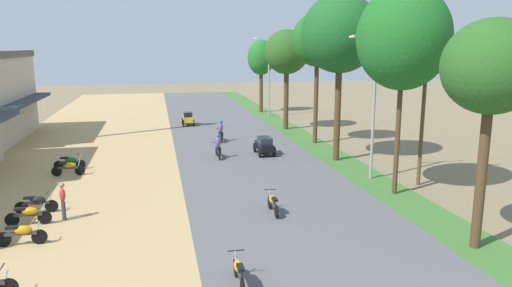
{
  "coord_description": "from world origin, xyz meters",
  "views": [
    {
      "loc": [
        -5.62,
        -5.81,
        7.24
      ],
      "look_at": [
        -0.08,
        20.74,
        1.71
      ],
      "focal_mm": 33.56,
      "sensor_mm": 36.0,
      "label": 1
    }
  ],
  "objects_px": {
    "median_tree_sixth": "(261,58)",
    "median_tree_third": "(340,34)",
    "median_tree_second": "(403,38)",
    "streetlamp_near": "(374,97)",
    "car_hatchback_yellow": "(188,118)",
    "streetlamp_mid": "(269,71)",
    "utility_pole_near": "(424,102)",
    "median_tree_nearest": "(492,69)",
    "motorbike_ahead_third": "(273,202)",
    "parked_motorbike_fifth": "(69,167)",
    "motorbike_ahead_second": "(239,270)",
    "motorbike_ahead_fifth": "(221,131)",
    "median_tree_fifth": "(287,53)",
    "parked_motorbike_fourth": "(37,202)",
    "pedestrian_on_shoulder": "(63,199)",
    "car_sedan_black": "(264,145)",
    "parked_motorbike_sixth": "(70,161)",
    "motorbike_ahead_fourth": "(218,146)",
    "parked_motorbike_second": "(22,233)",
    "median_tree_fourth": "(317,40)",
    "parked_motorbike_third": "(29,214)"
  },
  "relations": [
    {
      "from": "car_sedan_black",
      "to": "car_hatchback_yellow",
      "type": "xyz_separation_m",
      "value": [
        -4.22,
        13.28,
        0.01
      ]
    },
    {
      "from": "median_tree_third",
      "to": "motorbike_ahead_fifth",
      "type": "height_order",
      "value": "median_tree_third"
    },
    {
      "from": "parked_motorbike_sixth",
      "to": "motorbike_ahead_fifth",
      "type": "height_order",
      "value": "motorbike_ahead_fifth"
    },
    {
      "from": "motorbike_ahead_fifth",
      "to": "median_tree_fifth",
      "type": "bearing_deg",
      "value": 35.34
    },
    {
      "from": "median_tree_fifth",
      "to": "motorbike_ahead_third",
      "type": "relative_size",
      "value": 4.77
    },
    {
      "from": "parked_motorbike_fifth",
      "to": "median_tree_fourth",
      "type": "relative_size",
      "value": 0.19
    },
    {
      "from": "median_tree_sixth",
      "to": "car_hatchback_yellow",
      "type": "xyz_separation_m",
      "value": [
        -8.6,
        -7.73,
        -5.21
      ]
    },
    {
      "from": "median_tree_nearest",
      "to": "streetlamp_near",
      "type": "distance_m",
      "value": 9.55
    },
    {
      "from": "utility_pole_near",
      "to": "parked_motorbike_fifth",
      "type": "bearing_deg",
      "value": 163.45
    },
    {
      "from": "median_tree_sixth",
      "to": "motorbike_ahead_second",
      "type": "height_order",
      "value": "median_tree_sixth"
    },
    {
      "from": "median_tree_nearest",
      "to": "median_tree_second",
      "type": "distance_m",
      "value": 6.62
    },
    {
      "from": "streetlamp_near",
      "to": "motorbike_ahead_fourth",
      "type": "distance_m",
      "value": 10.72
    },
    {
      "from": "median_tree_third",
      "to": "median_tree_sixth",
      "type": "relative_size",
      "value": 1.31
    },
    {
      "from": "parked_motorbike_second",
      "to": "median_tree_fifth",
      "type": "distance_m",
      "value": 28.28
    },
    {
      "from": "median_tree_sixth",
      "to": "median_tree_third",
      "type": "bearing_deg",
      "value": -90.5
    },
    {
      "from": "median_tree_nearest",
      "to": "motorbike_ahead_third",
      "type": "bearing_deg",
      "value": 142.02
    },
    {
      "from": "median_tree_third",
      "to": "motorbike_ahead_second",
      "type": "xyz_separation_m",
      "value": [
        -8.91,
        -14.97,
        -7.38
      ]
    },
    {
      "from": "parked_motorbike_second",
      "to": "car_hatchback_yellow",
      "type": "height_order",
      "value": "car_hatchback_yellow"
    },
    {
      "from": "pedestrian_on_shoulder",
      "to": "median_tree_nearest",
      "type": "height_order",
      "value": "median_tree_nearest"
    },
    {
      "from": "streetlamp_mid",
      "to": "parked_motorbike_sixth",
      "type": "bearing_deg",
      "value": -130.91
    },
    {
      "from": "median_tree_second",
      "to": "streetlamp_near",
      "type": "height_order",
      "value": "median_tree_second"
    },
    {
      "from": "parked_motorbike_fourth",
      "to": "pedestrian_on_shoulder",
      "type": "bearing_deg",
      "value": -40.68
    },
    {
      "from": "median_tree_nearest",
      "to": "streetlamp_near",
      "type": "xyz_separation_m",
      "value": [
        0.27,
        9.36,
        -1.91
      ]
    },
    {
      "from": "median_tree_fifth",
      "to": "utility_pole_near",
      "type": "bearing_deg",
      "value": -82.52
    },
    {
      "from": "streetlamp_mid",
      "to": "utility_pole_near",
      "type": "distance_m",
      "value": 26.15
    },
    {
      "from": "median_tree_nearest",
      "to": "utility_pole_near",
      "type": "distance_m",
      "value": 8.48
    },
    {
      "from": "streetlamp_near",
      "to": "motorbike_ahead_second",
      "type": "distance_m",
      "value": 14.47
    },
    {
      "from": "parked_motorbike_second",
      "to": "motorbike_ahead_fifth",
      "type": "bearing_deg",
      "value": 61.46
    },
    {
      "from": "parked_motorbike_sixth",
      "to": "motorbike_ahead_third",
      "type": "relative_size",
      "value": 1.0
    },
    {
      "from": "streetlamp_mid",
      "to": "median_tree_sixth",
      "type": "bearing_deg",
      "value": 91.16
    },
    {
      "from": "parked_motorbike_third",
      "to": "median_tree_sixth",
      "type": "height_order",
      "value": "median_tree_sixth"
    },
    {
      "from": "parked_motorbike_second",
      "to": "motorbike_ahead_fourth",
      "type": "bearing_deg",
      "value": 54.54
    },
    {
      "from": "median_tree_third",
      "to": "car_hatchback_yellow",
      "type": "xyz_separation_m",
      "value": [
        -8.4,
        15.69,
        -7.21
      ]
    },
    {
      "from": "motorbike_ahead_fifth",
      "to": "median_tree_second",
      "type": "bearing_deg",
      "value": -65.78
    },
    {
      "from": "median_tree_fourth",
      "to": "streetlamp_mid",
      "type": "xyz_separation_m",
      "value": [
        -0.19,
        14.5,
        -2.92
      ]
    },
    {
      "from": "parked_motorbike_second",
      "to": "parked_motorbike_fifth",
      "type": "relative_size",
      "value": 1.0
    },
    {
      "from": "parked_motorbike_fifth",
      "to": "car_sedan_black",
      "type": "height_order",
      "value": "car_sedan_black"
    },
    {
      "from": "median_tree_nearest",
      "to": "streetlamp_near",
      "type": "height_order",
      "value": "median_tree_nearest"
    },
    {
      "from": "median_tree_sixth",
      "to": "car_hatchback_yellow",
      "type": "height_order",
      "value": "median_tree_sixth"
    },
    {
      "from": "motorbike_ahead_third",
      "to": "median_tree_fifth",
      "type": "bearing_deg",
      "value": 73.24
    },
    {
      "from": "pedestrian_on_shoulder",
      "to": "parked_motorbike_fourth",
      "type": "bearing_deg",
      "value": 139.32
    },
    {
      "from": "median_tree_sixth",
      "to": "streetlamp_mid",
      "type": "relative_size",
      "value": 0.97
    },
    {
      "from": "parked_motorbike_fifth",
      "to": "streetlamp_mid",
      "type": "xyz_separation_m",
      "value": [
        16.44,
        20.58,
        4.17
      ]
    },
    {
      "from": "parked_motorbike_fourth",
      "to": "motorbike_ahead_fifth",
      "type": "relative_size",
      "value": 1.0
    },
    {
      "from": "car_hatchback_yellow",
      "to": "motorbike_ahead_fourth",
      "type": "relative_size",
      "value": 1.11
    },
    {
      "from": "car_sedan_black",
      "to": "streetlamp_near",
      "type": "bearing_deg",
      "value": -57.38
    },
    {
      "from": "utility_pole_near",
      "to": "car_hatchback_yellow",
      "type": "xyz_separation_m",
      "value": [
        -10.71,
        21.7,
        -3.66
      ]
    },
    {
      "from": "car_hatchback_yellow",
      "to": "motorbike_ahead_fourth",
      "type": "xyz_separation_m",
      "value": [
        1.04,
        -13.68,
        0.11
      ]
    },
    {
      "from": "car_hatchback_yellow",
      "to": "motorbike_ahead_second",
      "type": "bearing_deg",
      "value": -90.96
    },
    {
      "from": "parked_motorbike_fifth",
      "to": "median_tree_third",
      "type": "distance_m",
      "value": 17.79
    }
  ]
}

